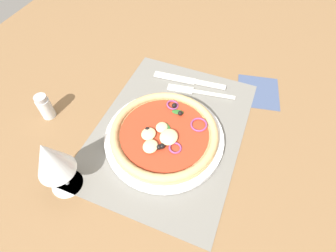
# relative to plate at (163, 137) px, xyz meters

# --- Properties ---
(ground_plane) EXTENTS (1.90, 1.40, 0.02)m
(ground_plane) POSITION_rel_plate_xyz_m (0.03, -0.00, -0.02)
(ground_plane) COLOR olive
(placemat) EXTENTS (0.45, 0.33, 0.00)m
(placemat) POSITION_rel_plate_xyz_m (0.03, -0.00, -0.01)
(placemat) COLOR slate
(placemat) RESTS_ON ground_plane
(plate) EXTENTS (0.27, 0.27, 0.01)m
(plate) POSITION_rel_plate_xyz_m (0.00, 0.00, 0.00)
(plate) COLOR white
(plate) RESTS_ON placemat
(pizza) EXTENTS (0.24, 0.24, 0.03)m
(pizza) POSITION_rel_plate_xyz_m (-0.00, -0.00, 0.02)
(pizza) COLOR tan
(pizza) RESTS_ON plate
(fork) EXTENTS (0.04, 0.18, 0.00)m
(fork) POSITION_rel_plate_xyz_m (0.17, -0.03, -0.00)
(fork) COLOR silver
(fork) RESTS_ON placemat
(knife) EXTENTS (0.04, 0.20, 0.01)m
(knife) POSITION_rel_plate_xyz_m (0.20, 0.01, -0.00)
(knife) COLOR silver
(knife) RESTS_ON placemat
(wine_glass) EXTENTS (0.07, 0.07, 0.15)m
(wine_glass) POSITION_rel_plate_xyz_m (-0.17, 0.14, 0.09)
(wine_glass) COLOR silver
(wine_glass) RESTS_ON ground_plane
(napkin) EXTENTS (0.14, 0.13, 0.00)m
(napkin) POSITION_rel_plate_xyz_m (0.24, -0.18, -0.01)
(napkin) COLOR #425175
(napkin) RESTS_ON ground_plane
(pepper_shaker) EXTENTS (0.03, 0.03, 0.07)m
(pepper_shaker) POSITION_rel_plate_xyz_m (-0.04, 0.29, 0.02)
(pepper_shaker) COLOR silver
(pepper_shaker) RESTS_ON ground_plane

